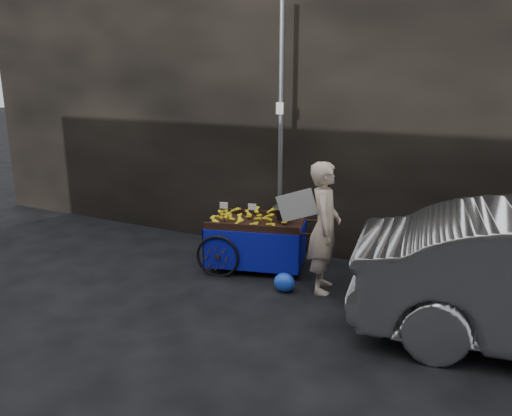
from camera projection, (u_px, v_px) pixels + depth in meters
The scene contains 6 objects.
ground at pixel (224, 279), 7.28m from camera, with size 80.00×80.00×0.00m, color black.
building_wall at pixel (317, 98), 8.71m from camera, with size 13.50×2.00×5.00m.
street_pole at pixel (281, 134), 7.76m from camera, with size 0.12×0.10×4.00m.
banana_cart at pixel (253, 227), 7.60m from camera, with size 2.11×1.35×1.06m.
vendor at pixel (324, 227), 6.72m from camera, with size 0.93×0.75×1.80m.
plastic_bag at pixel (284, 282), 6.84m from camera, with size 0.30×0.24×0.27m, color blue.
Camera 1 is at (3.49, -5.82, 2.88)m, focal length 35.00 mm.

